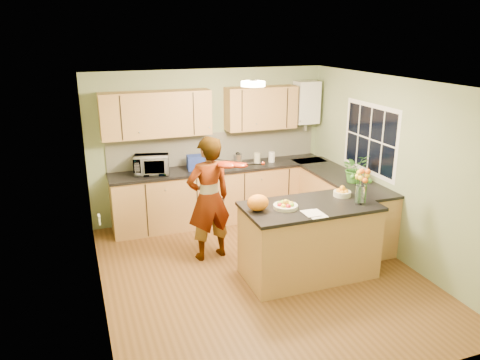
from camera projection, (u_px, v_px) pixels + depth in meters
name	position (u px, v px, depth m)	size (l,w,h in m)	color
floor	(260.00, 274.00, 6.21)	(4.50, 4.50, 0.00)	brown
ceiling	(263.00, 83.00, 5.45)	(4.00, 4.50, 0.02)	white
wall_back	(210.00, 145.00, 7.84)	(4.00, 0.02, 2.50)	gray
wall_front	(366.00, 266.00, 3.82)	(4.00, 0.02, 2.50)	gray
wall_left	(94.00, 204.00, 5.18)	(0.02, 4.50, 2.50)	gray
wall_right	(394.00, 169.00, 6.48)	(0.02, 4.50, 2.50)	gray
back_counter	(222.00, 194.00, 7.84)	(3.64, 0.62, 0.94)	#B18446
right_counter	(339.00, 204.00, 7.38)	(0.62, 2.24, 0.94)	#B18446
splashback	(216.00, 147.00, 7.88)	(3.60, 0.02, 0.52)	silver
upper_cabinets	(201.00, 111.00, 7.45)	(3.20, 0.34, 0.70)	#B18446
boiler	(306.00, 102.00, 8.06)	(0.40, 0.30, 0.86)	white
window_right	(370.00, 139.00, 6.92)	(0.01, 1.30, 1.05)	white
light_switch	(99.00, 219.00, 4.63)	(0.02, 0.09, 0.09)	white
ceiling_lamp	(253.00, 84.00, 5.73)	(0.30, 0.30, 0.07)	#FFEABF
peninsula_island	(309.00, 240.00, 6.06)	(1.71, 0.88, 0.98)	#B18446
fruit_dish	(286.00, 205.00, 5.78)	(0.30, 0.30, 0.11)	beige
orange_bowl	(342.00, 192.00, 6.20)	(0.23, 0.23, 0.14)	beige
flower_vase	(361.00, 177.00, 5.83)	(0.29, 0.29, 0.53)	silver
orange_bag	(258.00, 203.00, 5.69)	(0.27, 0.23, 0.20)	orange
papers	(315.00, 214.00, 5.60)	(0.21, 0.29, 0.01)	white
violinist	(209.00, 199.00, 6.42)	(0.64, 0.42, 1.76)	tan
violin	(227.00, 165.00, 6.13)	(0.66, 0.26, 0.13)	#520805
microwave	(151.00, 165.00, 7.28)	(0.53, 0.36, 0.29)	white
blue_box	(196.00, 162.00, 7.53)	(0.29, 0.21, 0.23)	navy
kettle	(238.00, 159.00, 7.73)	(0.14, 0.14, 0.27)	#ADADB2
jar_cream	(257.00, 158.00, 7.91)	(0.11, 0.11, 0.17)	beige
jar_white	(272.00, 157.00, 7.96)	(0.11, 0.11, 0.17)	white
potted_plant	(355.00, 168.00, 6.86)	(0.38, 0.33, 0.42)	#367727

